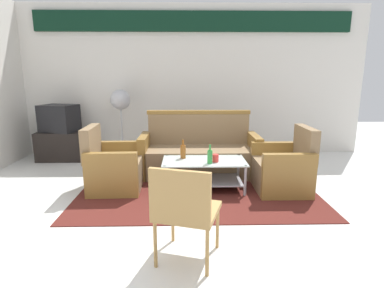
# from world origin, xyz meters

# --- Properties ---
(ground_plane) EXTENTS (14.00, 14.00, 0.00)m
(ground_plane) POSITION_xyz_m (0.00, 0.00, 0.00)
(ground_plane) COLOR white
(wall_back) EXTENTS (6.52, 0.19, 2.80)m
(wall_back) POSITION_xyz_m (0.00, 3.05, 1.48)
(wall_back) COLOR silver
(wall_back) RESTS_ON ground
(rug) EXTENTS (3.10, 2.12, 0.01)m
(rug) POSITION_xyz_m (0.00, 0.98, 0.01)
(rug) COLOR #511E19
(rug) RESTS_ON ground
(couch) EXTENTS (1.80, 0.74, 0.96)m
(couch) POSITION_xyz_m (0.05, 1.64, 0.32)
(couch) COLOR #7F6647
(couch) RESTS_ON rug
(armchair_left) EXTENTS (0.72, 0.78, 0.85)m
(armchair_left) POSITION_xyz_m (-1.13, 1.01, 0.29)
(armchair_left) COLOR #7F6647
(armchair_left) RESTS_ON rug
(armchair_right) EXTENTS (0.70, 0.76, 0.85)m
(armchair_right) POSITION_xyz_m (1.14, 0.91, 0.29)
(armchair_right) COLOR #7F6647
(armchair_right) RESTS_ON rug
(coffee_table) EXTENTS (1.10, 0.60, 0.40)m
(coffee_table) POSITION_xyz_m (0.09, 0.97, 0.27)
(coffee_table) COLOR silver
(coffee_table) RESTS_ON rug
(bottle_green) EXTENTS (0.06, 0.06, 0.25)m
(bottle_green) POSITION_xyz_m (0.15, 0.81, 0.50)
(bottle_green) COLOR #2D8C38
(bottle_green) RESTS_ON coffee_table
(bottle_brown) EXTENTS (0.07, 0.07, 0.26)m
(bottle_brown) POSITION_xyz_m (-0.19, 1.07, 0.51)
(bottle_brown) COLOR brown
(bottle_brown) RESTS_ON coffee_table
(cup) EXTENTS (0.08, 0.08, 0.10)m
(cup) POSITION_xyz_m (0.23, 0.88, 0.46)
(cup) COLOR red
(cup) RESTS_ON coffee_table
(tv_stand) EXTENTS (0.80, 0.50, 0.52)m
(tv_stand) POSITION_xyz_m (-2.42, 2.55, 0.26)
(tv_stand) COLOR black
(tv_stand) RESTS_ON ground
(television) EXTENTS (0.70, 0.59, 0.48)m
(television) POSITION_xyz_m (-2.42, 2.55, 0.76)
(television) COLOR black
(television) RESTS_ON tv_stand
(pedestal_fan) EXTENTS (0.36, 0.36, 1.27)m
(pedestal_fan) POSITION_xyz_m (-1.32, 2.60, 1.01)
(pedestal_fan) COLOR #2D2D33
(pedestal_fan) RESTS_ON ground
(wicker_chair) EXTENTS (0.60, 0.60, 0.84)m
(wicker_chair) POSITION_xyz_m (-0.17, -0.72, 0.49)
(wicker_chair) COLOR #AD844C
(wicker_chair) RESTS_ON ground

